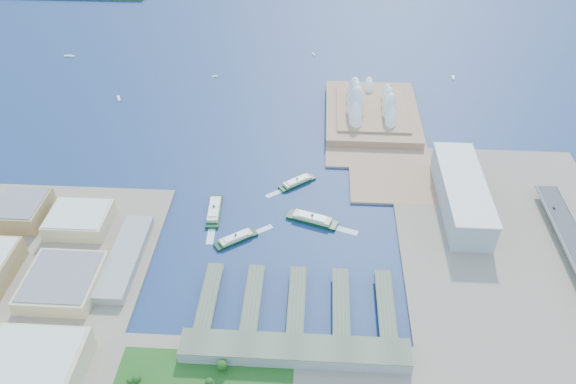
# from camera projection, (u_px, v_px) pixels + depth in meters

# --- Properties ---
(ground) EXTENTS (3000.00, 3000.00, 0.00)m
(ground) POSITION_uv_depth(u_px,v_px,m) (287.00, 249.00, 598.05)
(ground) COLOR #0F1F4A
(ground) RESTS_ON ground
(west_land) EXTENTS (220.00, 390.00, 3.00)m
(west_land) POSITION_uv_depth(u_px,v_px,m) (15.00, 315.00, 526.48)
(west_land) COLOR gray
(west_land) RESTS_ON ground
(east_land) EXTENTS (240.00, 500.00, 3.00)m
(east_land) POSITION_uv_depth(u_px,v_px,m) (529.00, 294.00, 546.83)
(east_land) COLOR gray
(east_land) RESTS_ON ground
(peninsula) EXTENTS (135.00, 220.00, 3.00)m
(peninsula) POSITION_uv_depth(u_px,v_px,m) (373.00, 124.00, 795.77)
(peninsula) COLOR #9C7255
(peninsula) RESTS_ON ground
(opera_house) EXTENTS (134.00, 180.00, 58.00)m
(opera_house) POSITION_uv_depth(u_px,v_px,m) (373.00, 98.00, 792.63)
(opera_house) COLOR white
(opera_house) RESTS_ON peninsula
(toaster_building) EXTENTS (45.00, 155.00, 35.00)m
(toaster_building) POSITION_uv_depth(u_px,v_px,m) (462.00, 194.00, 638.95)
(toaster_building) COLOR #98989E
(toaster_building) RESTS_ON east_land
(west_buildings) EXTENTS (200.00, 280.00, 27.00)m
(west_buildings) POSITION_uv_depth(u_px,v_px,m) (26.00, 277.00, 544.59)
(west_buildings) COLOR #A08250
(west_buildings) RESTS_ON west_land
(ferry_wharves) EXTENTS (184.00, 90.00, 9.30)m
(ferry_wharves) POSITION_uv_depth(u_px,v_px,m) (297.00, 301.00, 535.78)
(ferry_wharves) COLOR #4D5641
(ferry_wharves) RESTS_ON ground
(terminal_building) EXTENTS (200.00, 28.00, 12.00)m
(terminal_building) POSITION_uv_depth(u_px,v_px,m) (295.00, 351.00, 486.04)
(terminal_building) COLOR gray
(terminal_building) RESTS_ON south_land
(ferry_a) EXTENTS (17.83, 57.57, 10.74)m
(ferry_a) POSITION_uv_depth(u_px,v_px,m) (214.00, 209.00, 641.83)
(ferry_a) COLOR black
(ferry_a) RESTS_ON ground
(ferry_b) EXTENTS (45.76, 39.49, 9.15)m
(ferry_b) POSITION_uv_depth(u_px,v_px,m) (297.00, 181.00, 685.03)
(ferry_b) COLOR black
(ferry_b) RESTS_ON ground
(ferry_c) EXTENTS (46.89, 38.20, 9.20)m
(ferry_c) POSITION_uv_depth(u_px,v_px,m) (236.00, 237.00, 605.67)
(ferry_c) COLOR black
(ferry_c) RESTS_ON ground
(ferry_d) EXTENTS (59.70, 32.59, 10.97)m
(ferry_d) POSITION_uv_depth(u_px,v_px,m) (312.00, 218.00, 629.78)
(ferry_d) COLOR black
(ferry_d) RESTS_ON ground
(boat_a) EXTENTS (10.10, 16.00, 3.04)m
(boat_a) POSITION_uv_depth(u_px,v_px,m) (119.00, 98.00, 853.94)
(boat_a) COLOR white
(boat_a) RESTS_ON ground
(boat_b) EXTENTS (9.26, 5.41, 2.36)m
(boat_b) POSITION_uv_depth(u_px,v_px,m) (215.00, 76.00, 911.42)
(boat_b) COLOR white
(boat_b) RESTS_ON ground
(boat_c) EXTENTS (5.36, 13.28, 2.91)m
(boat_c) POSITION_uv_depth(u_px,v_px,m) (453.00, 77.00, 908.32)
(boat_c) COLOR white
(boat_c) RESTS_ON ground
(boat_d) EXTENTS (17.54, 3.93, 2.96)m
(boat_d) POSITION_uv_depth(u_px,v_px,m) (69.00, 56.00, 971.97)
(boat_d) COLOR white
(boat_d) RESTS_ON ground
(boat_e) EXTENTS (7.10, 10.70, 2.52)m
(boat_e) POSITION_uv_depth(u_px,v_px,m) (314.00, 54.00, 978.25)
(boat_e) COLOR white
(boat_e) RESTS_ON ground
(car_c) EXTENTS (2.02, 4.96, 1.44)m
(car_c) POSITION_uv_depth(u_px,v_px,m) (554.00, 208.00, 627.79)
(car_c) COLOR slate
(car_c) RESTS_ON expressway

